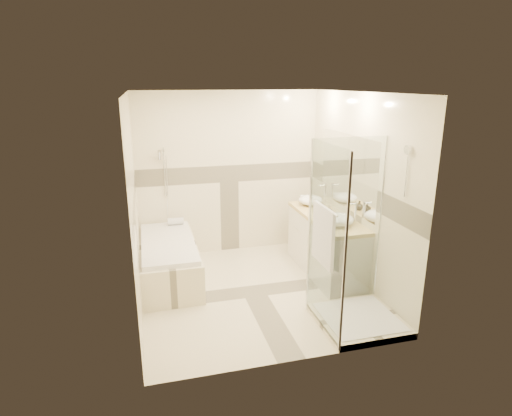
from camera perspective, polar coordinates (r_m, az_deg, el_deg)
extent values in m
cube|color=beige|center=(5.67, -0.34, -11.07)|extent=(2.80, 3.00, 0.01)
cube|color=white|center=(5.02, -0.39, 15.22)|extent=(2.80, 3.00, 0.01)
cube|color=beige|center=(6.63, -3.63, 4.59)|extent=(2.80, 0.01, 2.50)
cube|color=beige|center=(3.84, 5.29, -4.47)|extent=(2.80, 0.01, 2.50)
cube|color=beige|center=(5.05, -15.98, 0.15)|extent=(0.01, 3.00, 2.50)
cube|color=beige|center=(5.71, 13.44, 2.19)|extent=(0.01, 3.00, 2.50)
cube|color=white|center=(5.91, 12.07, 4.76)|extent=(0.01, 1.60, 1.00)
cylinder|color=silver|center=(6.46, -12.11, 4.84)|extent=(0.02, 0.02, 0.70)
cube|color=beige|center=(6.00, -11.52, -7.07)|extent=(0.75, 1.70, 0.50)
cube|color=white|center=(5.90, -11.68, -4.57)|extent=(0.69, 1.60, 0.06)
ellipsoid|color=white|center=(5.92, -11.65, -5.03)|extent=(0.56, 1.40, 0.16)
cube|color=silver|center=(6.10, 9.26, -5.03)|extent=(0.55, 1.60, 0.80)
cylinder|color=silver|center=(5.60, 8.26, -5.35)|extent=(0.01, 0.24, 0.01)
cylinder|color=silver|center=(6.29, 5.44, -2.75)|extent=(0.01, 0.24, 0.01)
cube|color=tan|center=(5.96, 9.45, -1.22)|extent=(0.57, 1.62, 0.05)
cube|color=beige|center=(5.10, 13.50, -14.34)|extent=(0.90, 0.90, 0.08)
cube|color=white|center=(5.08, 13.54, -13.91)|extent=(0.80, 0.80, 0.01)
cube|color=white|center=(4.49, 9.33, -4.32)|extent=(0.01, 0.90, 2.00)
cube|color=white|center=(5.05, 11.91, -2.08)|extent=(0.90, 0.01, 2.00)
cylinder|color=silver|center=(4.11, 11.80, -6.47)|extent=(0.03, 0.03, 2.00)
cylinder|color=silver|center=(4.87, 7.13, -2.52)|extent=(0.03, 0.03, 2.00)
cylinder|color=silver|center=(5.26, 16.28, -1.62)|extent=(0.03, 0.03, 2.00)
cylinder|color=silver|center=(4.67, 19.57, 7.34)|extent=(0.03, 0.10, 0.10)
cylinder|color=silver|center=(4.36, 9.12, 0.06)|extent=(0.02, 0.60, 0.02)
cube|color=silver|center=(4.45, 8.94, -3.65)|extent=(0.04, 0.48, 0.62)
ellipsoid|color=white|center=(6.42, 7.30, 1.06)|extent=(0.36, 0.36, 0.14)
ellipsoid|color=white|center=(5.57, 11.03, -1.50)|extent=(0.38, 0.38, 0.15)
cylinder|color=silver|center=(6.48, 9.17, 1.87)|extent=(0.03, 0.03, 0.30)
cylinder|color=silver|center=(6.43, 8.78, 2.96)|extent=(0.11, 0.03, 0.03)
cylinder|color=silver|center=(5.65, 13.12, -0.66)|extent=(0.03, 0.03, 0.29)
cylinder|color=silver|center=(5.59, 12.74, 0.50)|extent=(0.10, 0.02, 0.02)
imported|color=black|center=(5.83, 9.70, -0.48)|extent=(0.08, 0.08, 0.17)
imported|color=black|center=(6.03, 8.86, -0.06)|extent=(0.14, 0.14, 0.14)
cube|color=silver|center=(6.56, 6.79, 1.14)|extent=(0.17, 0.26, 0.08)
cylinder|color=silver|center=(6.50, -10.67, -1.76)|extent=(0.23, 0.10, 0.10)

